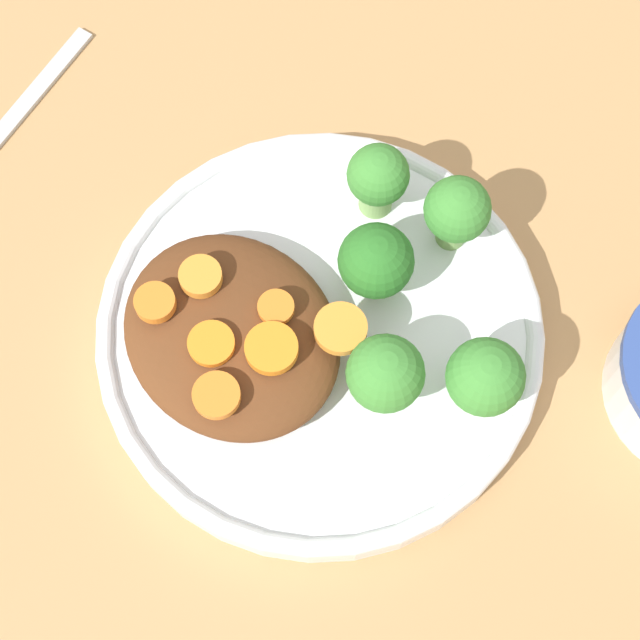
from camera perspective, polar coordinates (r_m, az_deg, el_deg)
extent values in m
plane|color=tan|center=(0.58, 0.00, -1.21)|extent=(4.00, 4.00, 0.00)
cylinder|color=white|center=(0.57, 0.00, -0.88)|extent=(0.24, 0.24, 0.02)
torus|color=white|center=(0.56, 0.00, -0.54)|extent=(0.24, 0.24, 0.01)
ellipsoid|color=#5B3319|center=(0.55, -4.73, -0.81)|extent=(0.12, 0.10, 0.03)
cylinder|color=#759E51|center=(0.56, 2.69, 2.51)|extent=(0.02, 0.02, 0.02)
sphere|color=#286B23|center=(0.54, 2.79, 3.39)|extent=(0.04, 0.04, 0.04)
cylinder|color=#7FA85B|center=(0.54, 3.18, -3.77)|extent=(0.01, 0.01, 0.02)
sphere|color=#3D8433|center=(0.52, 3.31, -3.04)|extent=(0.04, 0.04, 0.04)
cylinder|color=#759E51|center=(0.57, 7.08, 4.91)|extent=(0.02, 0.02, 0.02)
sphere|color=#3D8433|center=(0.55, 7.34, 5.87)|extent=(0.04, 0.04, 0.04)
cylinder|color=#759E51|center=(0.54, 8.48, -3.72)|extent=(0.02, 0.02, 0.02)
sphere|color=#3D8433|center=(0.52, 8.81, -3.02)|extent=(0.04, 0.04, 0.04)
cylinder|color=#7FA85B|center=(0.58, 3.01, 6.74)|extent=(0.02, 0.02, 0.02)
sphere|color=#3D8433|center=(0.56, 3.12, 7.74)|extent=(0.03, 0.03, 0.03)
cylinder|color=orange|center=(0.54, -6.39, 2.32)|extent=(0.02, 0.02, 0.01)
cylinder|color=orange|center=(0.54, -8.79, 0.93)|extent=(0.02, 0.02, 0.01)
cylinder|color=orange|center=(0.53, -5.82, -1.26)|extent=(0.02, 0.02, 0.00)
cylinder|color=orange|center=(0.53, -2.37, 0.68)|extent=(0.02, 0.02, 0.00)
cylinder|color=orange|center=(0.52, 0.79, -0.73)|extent=(0.03, 0.03, 0.01)
cylinder|color=orange|center=(0.52, -2.35, -1.79)|extent=(0.03, 0.03, 0.01)
cylinder|color=orange|center=(0.52, -5.60, -3.95)|extent=(0.02, 0.02, 0.01)
cube|color=#B9B9B9|center=(0.66, -15.69, 10.82)|extent=(0.04, 0.13, 0.01)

